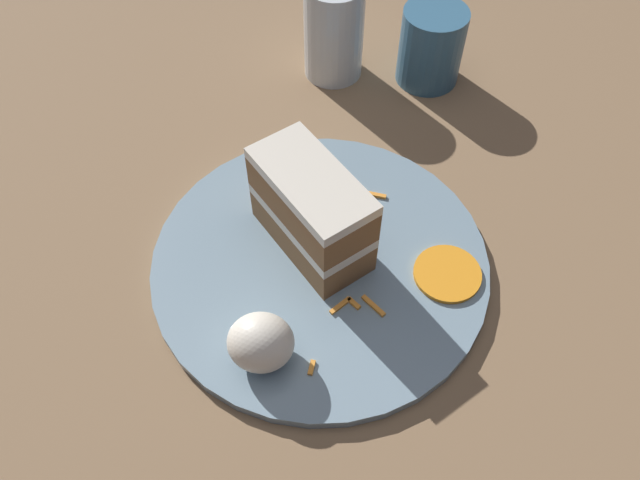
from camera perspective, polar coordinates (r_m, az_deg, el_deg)
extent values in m
plane|color=#4C4742|center=(0.59, -3.95, -3.47)|extent=(6.00, 6.00, 0.00)
cube|color=#846647|center=(0.58, -4.02, -2.82)|extent=(1.35, 1.06, 0.02)
cylinder|color=gray|center=(0.56, 0.00, -2.17)|extent=(0.30, 0.30, 0.01)
cube|color=brown|center=(0.55, -0.74, 0.95)|extent=(0.12, 0.12, 0.03)
cube|color=silver|center=(0.53, -0.77, 2.36)|extent=(0.12, 0.12, 0.01)
cube|color=brown|center=(0.52, -0.79, 3.87)|extent=(0.12, 0.12, 0.03)
cube|color=silver|center=(0.50, -0.82, 5.46)|extent=(0.12, 0.12, 0.01)
ellipsoid|color=silver|center=(0.49, -5.24, -9.32)|extent=(0.05, 0.05, 0.05)
cylinder|color=orange|center=(0.55, 11.57, -3.03)|extent=(0.06, 0.06, 0.00)
cube|color=orange|center=(0.53, 3.12, -5.81)|extent=(0.01, 0.01, 0.00)
cube|color=orange|center=(0.62, -0.90, 6.20)|extent=(0.02, 0.02, 0.00)
cube|color=orange|center=(0.53, 4.91, -6.01)|extent=(0.02, 0.02, 0.00)
cube|color=orange|center=(0.53, 1.87, -6.01)|extent=(0.02, 0.02, 0.00)
cube|color=orange|center=(0.50, -0.77, -11.59)|extent=(0.01, 0.01, 0.00)
cube|color=orange|center=(0.60, 4.77, 4.19)|extent=(0.03, 0.01, 0.00)
cylinder|color=silver|center=(0.71, 1.27, 18.61)|extent=(0.07, 0.07, 0.11)
cylinder|color=silver|center=(0.74, 1.22, 16.37)|extent=(0.06, 0.06, 0.04)
cylinder|color=#386684|center=(0.72, 10.12, 17.05)|extent=(0.07, 0.07, 0.08)
cylinder|color=#382314|center=(0.70, 10.57, 19.39)|extent=(0.06, 0.06, 0.01)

